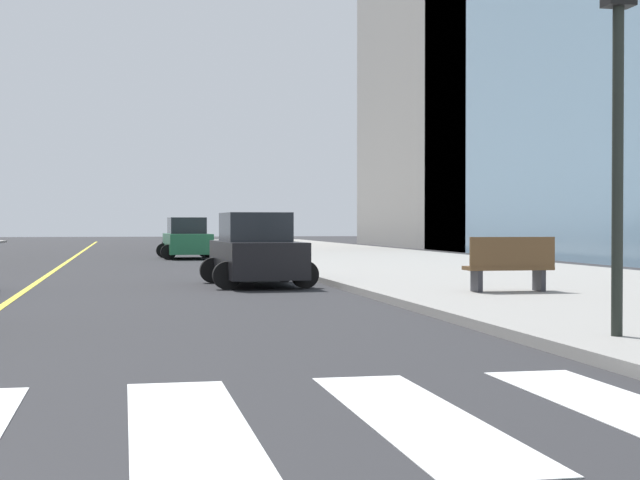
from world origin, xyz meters
TOP-DOWN VIEW (x-y plane):
  - sidewalk_kerb_east at (12.20, 20.00)m, footprint 10.00×120.00m
  - lane_divider_paint at (0.00, 40.00)m, footprint 0.16×80.00m
  - parking_garage_concrete at (28.73, 56.66)m, footprint 18.00×24.00m
  - car_gray_fourth at (5.49, 51.96)m, footprint 2.44×3.83m
  - car_black_fifth at (5.45, 20.50)m, footprint 2.63×4.12m
  - car_green_sixth at (4.95, 39.31)m, footprint 2.61×4.09m
  - traffic_light_near_corner at (8.20, 7.58)m, footprint 0.36×0.41m
  - park_bench at (9.94, 15.18)m, footprint 1.81×0.60m

SIDE VIEW (x-z plane):
  - lane_divider_paint at x=0.00m, z-range 0.00..0.01m
  - sidewalk_kerb_east at x=12.20m, z-range 0.00..0.15m
  - park_bench at x=9.94m, z-range 0.13..1.25m
  - car_gray_fourth at x=5.49m, z-range -0.05..1.63m
  - car_green_sixth at x=4.95m, z-range -0.06..1.74m
  - car_black_fifth at x=5.45m, z-range -0.06..1.75m
  - traffic_light_near_corner at x=8.20m, z-range 1.16..6.23m
  - parking_garage_concrete at x=28.73m, z-range 0.00..28.83m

